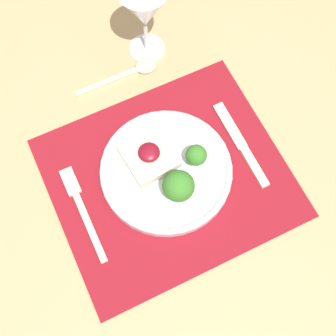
% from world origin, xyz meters
% --- Properties ---
extents(ground_plane, '(8.00, 8.00, 0.00)m').
position_xyz_m(ground_plane, '(0.00, 0.00, 0.00)').
color(ground_plane, brown).
extents(dining_table, '(1.59, 1.11, 0.76)m').
position_xyz_m(dining_table, '(0.00, 0.00, 0.69)').
color(dining_table, tan).
rests_on(dining_table, ground_plane).
extents(placemat, '(0.42, 0.36, 0.00)m').
position_xyz_m(placemat, '(0.00, 0.00, 0.77)').
color(placemat, maroon).
rests_on(placemat, dining_table).
extents(dinner_plate, '(0.24, 0.24, 0.08)m').
position_xyz_m(dinner_plate, '(0.00, 0.01, 0.78)').
color(dinner_plate, silver).
rests_on(dinner_plate, placemat).
extents(fork, '(0.02, 0.19, 0.01)m').
position_xyz_m(fork, '(-0.16, 0.01, 0.77)').
color(fork, beige).
rests_on(fork, placemat).
extents(knife, '(0.02, 0.19, 0.01)m').
position_xyz_m(knife, '(0.15, -0.01, 0.77)').
color(knife, beige).
rests_on(knife, placemat).
extents(spoon, '(0.17, 0.04, 0.01)m').
position_xyz_m(spoon, '(0.04, 0.23, 0.77)').
color(spoon, beige).
rests_on(spoon, dining_table).
extents(wine_glass_near, '(0.09, 0.09, 0.17)m').
position_xyz_m(wine_glass_near, '(0.08, 0.27, 0.88)').
color(wine_glass_near, white).
rests_on(wine_glass_near, dining_table).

